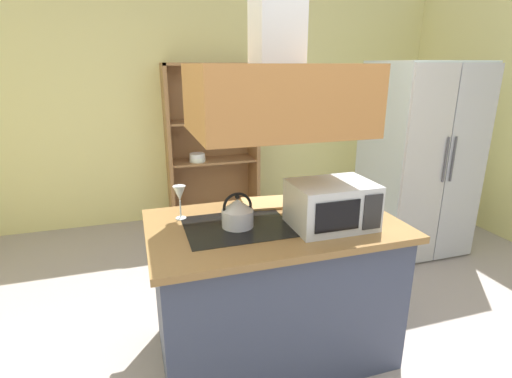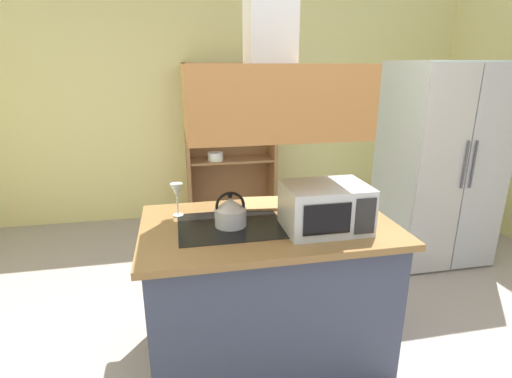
% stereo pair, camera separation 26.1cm
% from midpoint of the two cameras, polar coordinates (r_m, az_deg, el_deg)
% --- Properties ---
extents(wall_back, '(6.00, 0.12, 2.70)m').
position_cam_midpoint_polar(wall_back, '(4.76, -3.73, 12.28)').
color(wall_back, '#DDD387').
rests_on(wall_back, ground).
extents(kitchen_island, '(1.47, 0.90, 0.90)m').
position_cam_midpoint_polar(kitchen_island, '(2.53, 4.68, -14.32)').
color(kitchen_island, '#363D54').
rests_on(kitchen_island, ground).
extents(range_hood, '(0.90, 0.70, 1.26)m').
position_cam_midpoint_polar(range_hood, '(2.15, 5.57, 15.98)').
color(range_hood, '#A76C37').
extents(refrigerator, '(0.90, 0.77, 1.82)m').
position_cam_midpoint_polar(refrigerator, '(4.06, 26.54, 3.23)').
color(refrigerator, '#B5C3BF').
rests_on(refrigerator, ground).
extents(dish_cabinet, '(1.03, 0.40, 1.81)m').
position_cam_midpoint_polar(dish_cabinet, '(4.64, -2.16, 5.28)').
color(dish_cabinet, olive).
rests_on(dish_cabinet, ground).
extents(kettle, '(0.18, 0.18, 0.20)m').
position_cam_midpoint_polar(kettle, '(2.25, -0.41, -3.37)').
color(kettle, silver).
rests_on(kettle, kitchen_island).
extents(cutting_board, '(0.36, 0.27, 0.02)m').
position_cam_midpoint_polar(cutting_board, '(2.62, 4.64, -2.13)').
color(cutting_board, '#AD824C').
rests_on(cutting_board, kitchen_island).
extents(microwave, '(0.46, 0.35, 0.26)m').
position_cam_midpoint_polar(microwave, '(2.25, 13.31, -2.65)').
color(microwave, '#B7BABF').
rests_on(microwave, kitchen_island).
extents(wine_glass_on_counter, '(0.08, 0.08, 0.21)m').
position_cam_midpoint_polar(wine_glass_on_counter, '(2.40, -8.39, -0.51)').
color(wine_glass_on_counter, silver).
rests_on(wine_glass_on_counter, kitchen_island).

